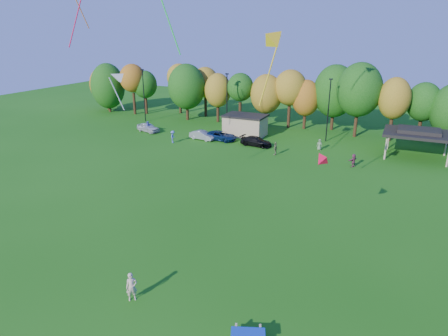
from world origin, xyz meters
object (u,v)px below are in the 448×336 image
at_px(car_b, 202,135).
at_px(kite_flyer, 132,287).
at_px(car_c, 221,136).
at_px(car_a, 148,127).
at_px(car_d, 256,141).

bearing_deg(car_b, kite_flyer, -150.18).
bearing_deg(car_c, kite_flyer, -158.75).
relative_size(car_a, car_b, 1.04).
bearing_deg(car_a, car_c, -72.93).
distance_m(car_a, car_d, 18.56).
distance_m(kite_flyer, car_b, 37.30).
height_order(kite_flyer, car_b, kite_flyer).
bearing_deg(car_a, car_b, -77.22).
relative_size(kite_flyer, car_d, 0.41).
xyz_separation_m(kite_flyer, car_b, (-13.47, 34.78, -0.26)).
bearing_deg(car_c, car_d, -91.86).
xyz_separation_m(kite_flyer, car_d, (-5.02, 34.97, -0.26)).
xyz_separation_m(car_c, car_d, (5.82, -0.63, -0.01)).
bearing_deg(kite_flyer, car_c, 65.09).
distance_m(car_c, car_d, 5.86).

